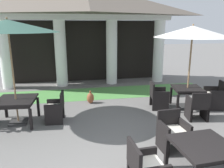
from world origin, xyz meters
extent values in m
cylinder|color=white|center=(-3.55, 8.07, 1.49)|extent=(0.52, 0.52, 2.98)
cylinder|color=white|center=(-1.18, 8.07, 1.49)|extent=(0.52, 0.52, 2.98)
cylinder|color=white|center=(1.18, 8.07, 1.49)|extent=(0.52, 0.52, 2.98)
cylinder|color=white|center=(3.55, 8.07, 1.49)|extent=(0.52, 0.52, 2.98)
cube|color=white|center=(0.00, 8.07, 3.10)|extent=(7.89, 0.70, 0.24)
cube|color=black|center=(0.00, 8.97, 1.49)|extent=(7.69, 0.16, 2.98)
cube|color=#519347|center=(0.00, 6.51, 0.00)|extent=(10.09, 1.73, 0.01)
cube|color=black|center=(1.45, 0.80, 0.69)|extent=(1.05, 1.05, 0.05)
cube|color=black|center=(1.45, 0.80, 0.64)|extent=(0.96, 0.96, 0.06)
cube|color=black|center=(0.96, 1.25, 0.30)|extent=(0.07, 0.07, 0.61)
cube|color=black|center=(1.89, 1.29, 0.30)|extent=(0.07, 0.07, 0.61)
cube|color=black|center=(1.40, 1.85, 0.41)|extent=(0.59, 0.60, 0.07)
cube|color=silver|center=(1.40, 1.85, 0.47)|extent=(0.54, 0.55, 0.05)
cube|color=black|center=(1.38, 2.12, 0.65)|extent=(0.56, 0.09, 0.42)
cube|color=black|center=(1.66, 1.86, 0.33)|extent=(0.09, 0.58, 0.66)
cube|color=black|center=(1.14, 1.84, 0.33)|extent=(0.09, 0.58, 0.66)
cube|color=black|center=(1.66, 1.60, 0.19)|extent=(0.06, 0.06, 0.37)
cube|color=black|center=(1.16, 1.58, 0.19)|extent=(0.06, 0.06, 0.37)
cube|color=black|center=(1.64, 2.12, 0.19)|extent=(0.06, 0.06, 0.37)
cube|color=black|center=(1.13, 2.10, 0.19)|extent=(0.06, 0.06, 0.37)
cube|color=silver|center=(0.40, 0.75, 0.45)|extent=(0.54, 0.58, 0.05)
cube|color=black|center=(0.14, 0.74, 0.65)|extent=(0.09, 0.61, 0.45)
cube|color=black|center=(0.39, 1.04, 0.31)|extent=(0.56, 0.09, 0.61)
cube|color=black|center=(0.63, 1.04, 0.18)|extent=(0.06, 0.06, 0.36)
cube|color=black|center=(-2.35, 4.02, 0.71)|extent=(1.11, 1.11, 0.05)
cube|color=black|center=(-2.35, 4.02, 0.64)|extent=(1.02, 1.02, 0.09)
cube|color=black|center=(-1.91, 3.50, 0.30)|extent=(0.08, 0.08, 0.60)
cube|color=black|center=(-2.79, 4.54, 0.30)|extent=(0.08, 0.08, 0.60)
cube|color=black|center=(-1.83, 4.46, 0.30)|extent=(0.08, 0.08, 0.60)
cube|color=#2D2D2D|center=(-2.35, 4.02, 0.03)|extent=(0.48, 0.48, 0.07)
cylinder|color=olive|center=(-2.35, 4.02, 1.35)|extent=(0.04, 0.04, 2.70)
cone|color=#33594C|center=(-2.35, 4.02, 2.73)|extent=(2.69, 2.69, 0.33)
sphere|color=olive|center=(-2.35, 4.02, 2.92)|extent=(0.06, 0.06, 0.06)
cube|color=black|center=(-1.31, 3.93, 0.40)|extent=(0.54, 0.57, 0.07)
cube|color=silver|center=(-1.31, 3.93, 0.46)|extent=(0.50, 0.52, 0.05)
cube|color=black|center=(-1.08, 3.92, 0.66)|extent=(0.10, 0.53, 0.45)
cube|color=black|center=(-1.33, 3.69, 0.30)|extent=(0.50, 0.10, 0.61)
cube|color=black|center=(-1.29, 4.18, 0.30)|extent=(0.50, 0.10, 0.61)
cube|color=black|center=(-1.54, 3.72, 0.18)|extent=(0.06, 0.06, 0.37)
cube|color=black|center=(-1.51, 4.19, 0.18)|extent=(0.06, 0.06, 0.37)
cube|color=black|center=(-1.10, 3.68, 0.18)|extent=(0.06, 0.06, 0.37)
cube|color=black|center=(-1.07, 4.15, 0.18)|extent=(0.06, 0.06, 0.37)
cube|color=black|center=(3.05, 4.24, 0.70)|extent=(1.09, 1.09, 0.05)
cube|color=black|center=(3.05, 4.24, 0.64)|extent=(1.00, 1.00, 0.07)
cube|color=black|center=(2.54, 3.90, 0.30)|extent=(0.08, 0.08, 0.60)
cube|color=black|center=(3.38, 3.74, 0.30)|extent=(0.08, 0.08, 0.60)
cube|color=black|center=(2.71, 4.74, 0.30)|extent=(0.08, 0.08, 0.60)
cube|color=black|center=(3.55, 4.58, 0.30)|extent=(0.08, 0.08, 0.60)
cube|color=#2D2D2D|center=(3.05, 4.24, 0.04)|extent=(0.50, 0.50, 0.08)
cylinder|color=olive|center=(3.05, 4.24, 1.26)|extent=(0.05, 0.05, 2.52)
cone|color=white|center=(3.05, 4.24, 2.55)|extent=(2.44, 2.44, 0.36)
sphere|color=olive|center=(3.05, 4.24, 2.76)|extent=(0.06, 0.06, 0.06)
cube|color=black|center=(3.97, 4.06, 0.43)|extent=(0.66, 0.70, 0.07)
cube|color=silver|center=(3.97, 4.06, 0.49)|extent=(0.61, 0.65, 0.05)
cube|color=black|center=(4.22, 4.01, 0.69)|extent=(0.18, 0.61, 0.46)
cube|color=black|center=(3.91, 3.78, 0.35)|extent=(0.56, 0.17, 0.69)
cube|color=black|center=(4.02, 4.34, 0.35)|extent=(0.56, 0.17, 0.69)
cube|color=black|center=(3.67, 3.84, 0.20)|extent=(0.07, 0.07, 0.39)
cube|color=black|center=(3.78, 4.38, 0.20)|extent=(0.07, 0.07, 0.39)
cube|color=black|center=(4.27, 4.28, 0.20)|extent=(0.07, 0.07, 0.39)
cube|color=black|center=(2.87, 3.32, 0.42)|extent=(0.63, 0.64, 0.07)
cube|color=silver|center=(2.87, 3.32, 0.48)|extent=(0.58, 0.59, 0.05)
cube|color=black|center=(2.82, 3.07, 0.67)|extent=(0.53, 0.16, 0.43)
cube|color=black|center=(2.63, 3.37, 0.34)|extent=(0.16, 0.55, 0.69)
cube|color=black|center=(3.11, 3.27, 0.34)|extent=(0.16, 0.55, 0.69)
cube|color=black|center=(2.68, 3.61, 0.19)|extent=(0.07, 0.07, 0.39)
cube|color=black|center=(3.15, 3.51, 0.19)|extent=(0.07, 0.07, 0.39)
cube|color=black|center=(2.59, 3.12, 0.19)|extent=(0.07, 0.07, 0.39)
cube|color=black|center=(3.05, 3.03, 0.19)|extent=(0.07, 0.07, 0.39)
cube|color=black|center=(2.12, 4.42, 0.40)|extent=(0.65, 0.70, 0.07)
cube|color=silver|center=(2.12, 4.42, 0.46)|extent=(0.60, 0.64, 0.05)
cube|color=black|center=(1.88, 4.47, 0.67)|extent=(0.18, 0.61, 0.47)
cube|color=black|center=(2.18, 4.70, 0.33)|extent=(0.54, 0.16, 0.66)
cube|color=black|center=(2.07, 4.14, 0.33)|extent=(0.54, 0.16, 0.66)
cube|color=black|center=(2.42, 4.64, 0.18)|extent=(0.07, 0.07, 0.36)
cube|color=black|center=(2.31, 4.10, 0.18)|extent=(0.07, 0.07, 0.36)
cube|color=black|center=(1.94, 4.74, 0.18)|extent=(0.07, 0.07, 0.36)
cube|color=black|center=(1.83, 4.20, 0.18)|extent=(0.07, 0.07, 0.36)
ellipsoid|color=brown|center=(-0.13, 5.35, 0.19)|extent=(0.26, 0.26, 0.39)
sphere|color=brown|center=(-0.13, 5.35, 0.43)|extent=(0.08, 0.08, 0.08)
camera|label=1|loc=(-0.82, -2.35, 2.73)|focal=35.76mm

